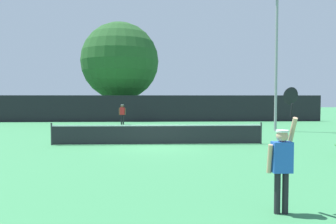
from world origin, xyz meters
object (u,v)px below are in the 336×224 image
Objects in this scene: player_receiving at (122,112)px; tennis_ball at (157,137)px; player_serving at (282,158)px; light_pole at (276,51)px; parked_car_near at (91,110)px; large_tree at (120,61)px.

player_receiving reaches higher than tennis_ball.
player_receiving is (-5.22, 21.29, -0.05)m from player_serving.
parked_car_near is (-15.84, 17.47, -4.64)m from light_pole.
player_receiving is 0.18× the size of light_pole.
light_pole is at bearing 69.64° from player_serving.
large_tree is at bearing 102.04° from player_serving.
player_receiving is 24.90× the size of tennis_ball.
large_tree is (-6.21, 29.11, 5.11)m from player_serving.
light_pole is (5.77, 15.54, 4.32)m from player_serving.
parked_car_near is at bearing 132.20° from light_pole.
tennis_ball is 22.21m from parked_car_near.
large_tree reaches higher than light_pole.
player_serving is at bearing -79.17° from tennis_ball.
large_tree is 7.72m from parked_car_near.
light_pole is at bearing 152.35° from player_receiving.
player_receiving is 13.15m from light_pole.
player_serving is at bearing -110.36° from light_pole.
tennis_ball is 10.28m from light_pole.
player_receiving is at bearing -82.77° from large_tree.
parked_car_near is (-7.75, 20.81, 0.74)m from tennis_ball.
tennis_ball is at bearing 100.83° from player_serving.
player_receiving is at bearing -67.89° from parked_car_near.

